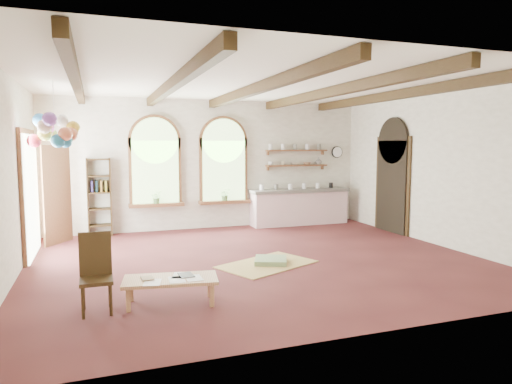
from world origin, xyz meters
name	(u,v)px	position (x,y,z in m)	size (l,w,h in m)	color
floor	(258,260)	(0.00, 0.00, 0.00)	(8.00, 8.00, 0.00)	#5C2626
ceiling_beams	(258,88)	(0.00, 0.00, 3.10)	(6.20, 6.80, 0.18)	#3E2C13
window_left	(155,164)	(-1.40, 3.43, 1.63)	(1.30, 0.28, 2.20)	brown
window_right	(224,163)	(0.30, 3.43, 1.63)	(1.30, 0.28, 2.20)	brown
left_doorway	(30,195)	(-3.95, 1.80, 1.15)	(0.10, 1.90, 2.50)	brown
right_doorway	(392,187)	(3.95, 1.50, 1.10)	(0.10, 1.30, 2.40)	black
kitchen_counter	(299,206)	(2.30, 3.20, 0.48)	(2.68, 0.62, 0.94)	silver
wall_shelf_lower	(297,166)	(2.30, 3.38, 1.55)	(1.70, 0.24, 0.04)	brown
wall_shelf_upper	(297,150)	(2.30, 3.38, 1.95)	(1.70, 0.24, 0.04)	brown
wall_clock	(337,152)	(3.55, 3.45, 1.90)	(0.32, 0.32, 0.04)	black
bookshelf	(99,197)	(-2.70, 3.32, 0.90)	(0.53, 0.32, 1.80)	#3E2C13
coffee_table	(171,281)	(-1.87, -1.78, 0.31)	(1.31, 0.76, 0.35)	tan
side_chair	(97,290)	(-2.80, -1.78, 0.29)	(0.40, 0.40, 1.00)	#3E2C13
floor_mat	(267,264)	(0.04, -0.36, 0.01)	(1.64, 1.01, 0.02)	tan
floor_cushion	(271,261)	(0.13, -0.30, 0.05)	(0.56, 0.56, 0.10)	gray
water_jug_a	(326,213)	(3.10, 3.20, 0.26)	(0.31, 0.31, 0.60)	#5F9ACD
water_jug_b	(332,213)	(3.30, 3.20, 0.26)	(0.31, 0.31, 0.59)	#5F9ACD
balloon_cluster	(55,132)	(-3.40, 0.96, 2.33)	(0.86, 0.89, 1.15)	white
table_book	(141,279)	(-2.24, -1.73, 0.36)	(0.15, 0.22, 0.02)	olive
tablet	(186,275)	(-1.65, -1.73, 0.36)	(0.18, 0.26, 0.01)	black
potted_plant_left	(157,197)	(-1.40, 3.32, 0.85)	(0.27, 0.23, 0.30)	#598C4C
potted_plant_right	(225,195)	(0.30, 3.32, 0.85)	(0.27, 0.23, 0.30)	#598C4C
shelf_cup_a	(270,163)	(1.55, 3.38, 1.62)	(0.12, 0.10, 0.10)	white
shelf_cup_b	(283,163)	(1.90, 3.38, 1.62)	(0.10, 0.10, 0.09)	beige
shelf_bowl_a	(295,164)	(2.25, 3.38, 1.60)	(0.22, 0.22, 0.05)	beige
shelf_bowl_b	(307,163)	(2.60, 3.38, 1.60)	(0.20, 0.20, 0.06)	#8C664C
shelf_vase	(319,161)	(2.95, 3.38, 1.67)	(0.18, 0.18, 0.19)	slate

